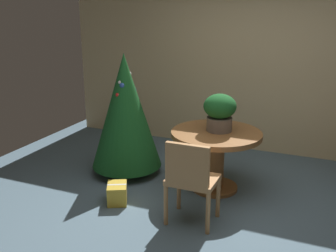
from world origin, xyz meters
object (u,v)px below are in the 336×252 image
at_px(flower_vase, 220,111).
at_px(holiday_tree, 125,111).
at_px(wooden_chair_near, 191,177).
at_px(gift_box_gold, 117,193).
at_px(round_dining_table, 216,147).

xyz_separation_m(flower_vase, holiday_tree, (-1.21, -0.03, -0.12)).
height_order(wooden_chair_near, holiday_tree, holiday_tree).
bearing_deg(wooden_chair_near, gift_box_gold, 173.02).
height_order(flower_vase, holiday_tree, holiday_tree).
relative_size(flower_vase, wooden_chair_near, 0.49).
height_order(round_dining_table, wooden_chair_near, wooden_chair_near).
bearing_deg(wooden_chair_near, holiday_tree, 143.51).
height_order(wooden_chair_near, gift_box_gold, wooden_chair_near).
height_order(round_dining_table, gift_box_gold, round_dining_table).
relative_size(round_dining_table, gift_box_gold, 3.09).
distance_m(round_dining_table, wooden_chair_near, 0.86).
bearing_deg(wooden_chair_near, flower_vase, 88.99).
bearing_deg(flower_vase, gift_box_gold, -138.70).
height_order(round_dining_table, holiday_tree, holiday_tree).
distance_m(round_dining_table, gift_box_gold, 1.24).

